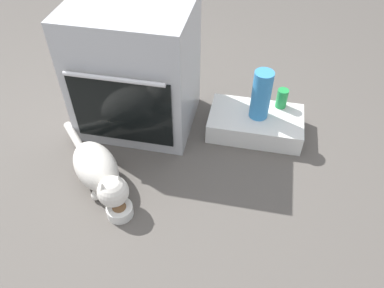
{
  "coord_description": "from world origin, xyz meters",
  "views": [
    {
      "loc": [
        0.71,
        -1.26,
        1.57
      ],
      "look_at": [
        0.44,
        0.05,
        0.25
      ],
      "focal_mm": 35.25,
      "sensor_mm": 36.0,
      "label": 1
    }
  ],
  "objects_px": {
    "pantry_cabinet": "(255,123)",
    "food_bowl": "(120,210)",
    "soda_can": "(282,98)",
    "water_bottle": "(261,95)",
    "oven": "(135,69)",
    "cat": "(99,171)"
  },
  "relations": [
    {
      "from": "water_bottle",
      "to": "oven",
      "type": "bearing_deg",
      "value": -177.67
    },
    {
      "from": "oven",
      "to": "soda_can",
      "type": "bearing_deg",
      "value": 9.55
    },
    {
      "from": "pantry_cabinet",
      "to": "food_bowl",
      "type": "relative_size",
      "value": 4.22
    },
    {
      "from": "water_bottle",
      "to": "soda_can",
      "type": "bearing_deg",
      "value": 41.93
    },
    {
      "from": "oven",
      "to": "water_bottle",
      "type": "xyz_separation_m",
      "value": [
        0.72,
        0.03,
        -0.1
      ]
    },
    {
      "from": "food_bowl",
      "to": "water_bottle",
      "type": "distance_m",
      "value": 1.0
    },
    {
      "from": "soda_can",
      "to": "food_bowl",
      "type": "bearing_deg",
      "value": -130.49
    },
    {
      "from": "cat",
      "to": "soda_can",
      "type": "xyz_separation_m",
      "value": [
        0.89,
        0.71,
        0.07
      ]
    },
    {
      "from": "food_bowl",
      "to": "soda_can",
      "type": "relative_size",
      "value": 1.09
    },
    {
      "from": "food_bowl",
      "to": "soda_can",
      "type": "distance_m",
      "value": 1.14
    },
    {
      "from": "oven",
      "to": "pantry_cabinet",
      "type": "distance_m",
      "value": 0.78
    },
    {
      "from": "soda_can",
      "to": "water_bottle",
      "type": "relative_size",
      "value": 0.4
    },
    {
      "from": "pantry_cabinet",
      "to": "water_bottle",
      "type": "bearing_deg",
      "value": 8.33
    },
    {
      "from": "oven",
      "to": "food_bowl",
      "type": "height_order",
      "value": "oven"
    },
    {
      "from": "oven",
      "to": "food_bowl",
      "type": "bearing_deg",
      "value": -81.08
    },
    {
      "from": "oven",
      "to": "soda_can",
      "type": "relative_size",
      "value": 6.26
    },
    {
      "from": "pantry_cabinet",
      "to": "soda_can",
      "type": "height_order",
      "value": "soda_can"
    },
    {
      "from": "soda_can",
      "to": "water_bottle",
      "type": "xyz_separation_m",
      "value": [
        -0.13,
        -0.11,
        0.09
      ]
    },
    {
      "from": "water_bottle",
      "to": "food_bowl",
      "type": "bearing_deg",
      "value": -129.16
    },
    {
      "from": "pantry_cabinet",
      "to": "food_bowl",
      "type": "xyz_separation_m",
      "value": [
        -0.6,
        -0.75,
        -0.03
      ]
    },
    {
      "from": "pantry_cabinet",
      "to": "soda_can",
      "type": "bearing_deg",
      "value": 40.38
    },
    {
      "from": "food_bowl",
      "to": "water_bottle",
      "type": "height_order",
      "value": "water_bottle"
    }
  ]
}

